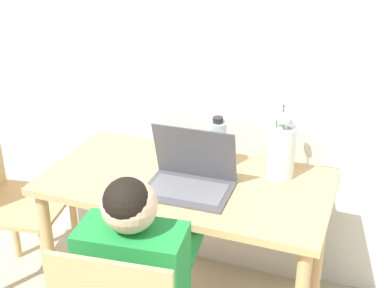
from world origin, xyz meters
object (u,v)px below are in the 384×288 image
person_seated (139,272)px  water_bottle (217,145)px  chair_spare (10,201)px  flower_vase (281,149)px  laptop (191,175)px

person_seated → water_bottle: bearing=-103.2°
person_seated → water_bottle: person_seated is taller
water_bottle → chair_spare: bearing=-171.6°
flower_vase → water_bottle: (-0.26, -0.02, -0.01)m
chair_spare → water_bottle: (0.98, 0.15, 0.39)m
chair_spare → water_bottle: water_bottle is taller
chair_spare → water_bottle: 1.07m
chair_spare → water_bottle: bearing=-91.9°
flower_vase → person_seated: bearing=-117.0°
person_seated → laptop: 0.45m
person_seated → flower_vase: flower_vase is taller
person_seated → laptop: size_ratio=3.04×
person_seated → laptop: bearing=-99.8°
chair_spare → laptop: size_ratio=2.56×
laptop → flower_vase: bearing=33.2°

